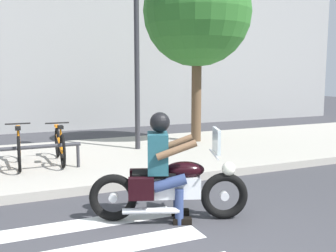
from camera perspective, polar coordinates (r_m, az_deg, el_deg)
sidewalk at (r=8.63m, az=-12.06°, el=-4.89°), size 24.00×4.40×0.15m
crosswalk_stripe_3 at (r=4.56m, az=-11.96°, el=-17.46°), size 2.80×0.40×0.01m
crosswalk_stripe_4 at (r=5.28m, az=-13.84°, el=-13.91°), size 2.80×0.40×0.01m
motorcycle at (r=5.21m, az=0.29°, el=-8.73°), size 2.00×0.95×1.22m
rider at (r=5.12m, az=-0.59°, el=-4.81°), size 0.74×0.68×1.43m
bicycle_2 at (r=8.07m, az=-20.83°, el=-2.94°), size 0.48×1.72×0.80m
bicycle_3 at (r=8.14m, az=-15.44°, el=-2.68°), size 0.48×1.68×0.77m
street_lamp at (r=9.21m, az=-4.57°, el=12.58°), size 0.28×0.28×4.51m
tree_near_rack at (r=10.38m, az=4.25°, el=16.12°), size 2.76×2.76×4.85m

